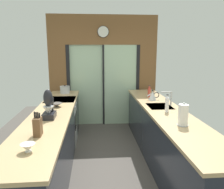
{
  "coord_description": "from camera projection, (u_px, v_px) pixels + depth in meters",
  "views": [
    {
      "loc": [
        -0.26,
        -3.15,
        1.88
      ],
      "look_at": [
        0.09,
        0.9,
        1.07
      ],
      "focal_mm": 35.96,
      "sensor_mm": 36.0,
      "label": 1
    }
  ],
  "objects": [
    {
      "name": "soap_bottle_far",
      "position": [
        149.0,
        92.0,
        4.6
      ],
      "size": [
        0.06,
        0.06,
        0.25
      ],
      "color": "#B23D2D",
      "rests_on": "right_counter_run"
    },
    {
      "name": "left_counter_run",
      "position": [
        51.0,
        144.0,
        3.43
      ],
      "size": [
        0.62,
        3.8,
        0.92
      ],
      "color": "#1E232D",
      "rests_on": "ground_plane"
    },
    {
      "name": "ground_plane",
      "position": [
        109.0,
        156.0,
        4.05
      ],
      "size": [
        5.04,
        7.6,
        0.02
      ],
      "primitive_type": "cube",
      "color": "#4C4742"
    },
    {
      "name": "paper_towel_roll",
      "position": [
        183.0,
        115.0,
        2.88
      ],
      "size": [
        0.15,
        0.15,
        0.31
      ],
      "color": "#B7BABC",
      "rests_on": "right_counter_run"
    },
    {
      "name": "back_wall_unit",
      "position": [
        103.0,
        65.0,
        5.51
      ],
      "size": [
        2.64,
        0.12,
        2.7
      ],
      "color": "brown",
      "rests_on": "ground_plane"
    },
    {
      "name": "knife_block",
      "position": [
        38.0,
        126.0,
        2.54
      ],
      "size": [
        0.08,
        0.14,
        0.28
      ],
      "color": "brown",
      "rests_on": "left_counter_run"
    },
    {
      "name": "right_counter_run",
      "position": [
        164.0,
        136.0,
        3.74
      ],
      "size": [
        0.62,
        3.8,
        0.92
      ],
      "color": "#1E232D",
      "rests_on": "ground_plane"
    },
    {
      "name": "oven_range",
      "position": [
        61.0,
        122.0,
        4.52
      ],
      "size": [
        0.6,
        0.6,
        0.92
      ],
      "color": "#B7BABC",
      "rests_on": "ground_plane"
    },
    {
      "name": "soap_bottle_near",
      "position": [
        167.0,
        104.0,
        3.5
      ],
      "size": [
        0.06,
        0.06,
        0.28
      ],
      "color": "silver",
      "rests_on": "right_counter_run"
    },
    {
      "name": "stock_pot",
      "position": [
        65.0,
        90.0,
        5.03
      ],
      "size": [
        0.22,
        0.22,
        0.19
      ],
      "color": "#B7BABC",
      "rests_on": "left_counter_run"
    },
    {
      "name": "stand_mixer",
      "position": [
        49.0,
        107.0,
        3.18
      ],
      "size": [
        0.17,
        0.27,
        0.42
      ],
      "color": "black",
      "rests_on": "left_counter_run"
    },
    {
      "name": "kettle",
      "position": [
        153.0,
        95.0,
        4.35
      ],
      "size": [
        0.24,
        0.16,
        0.2
      ],
      "color": "#B7BABC",
      "rests_on": "right_counter_run"
    },
    {
      "name": "mixing_bowl_far",
      "position": [
        56.0,
        105.0,
        3.83
      ],
      "size": [
        0.21,
        0.21,
        0.07
      ],
      "color": "#514C47",
      "rests_on": "left_counter_run"
    },
    {
      "name": "sink_faucet",
      "position": [
        169.0,
        96.0,
        3.88
      ],
      "size": [
        0.19,
        0.02,
        0.26
      ],
      "color": "#B7BABC",
      "rests_on": "right_counter_run"
    },
    {
      "name": "mixing_bowl_near",
      "position": [
        28.0,
        147.0,
        2.15
      ],
      "size": [
        0.14,
        0.14,
        0.08
      ],
      "color": "silver",
      "rests_on": "left_counter_run"
    }
  ]
}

